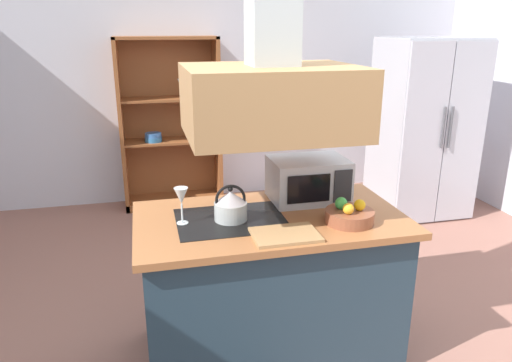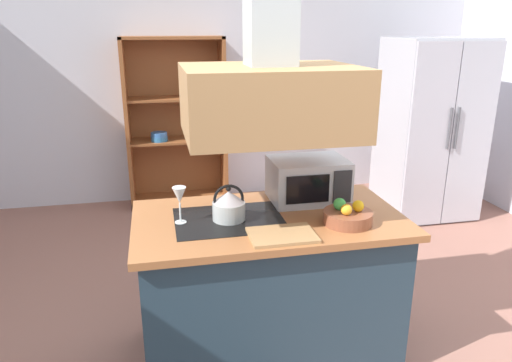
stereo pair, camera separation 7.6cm
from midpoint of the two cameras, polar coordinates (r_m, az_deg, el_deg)
ground_plane at (r=3.21m, az=3.43°, el=-18.92°), size 7.80×7.80×0.00m
wall_back at (r=5.53m, az=-5.49°, el=11.96°), size 6.00×0.12×2.70m
kitchen_island at (r=2.92m, az=0.88°, el=-12.37°), size 1.52×0.85×0.90m
range_hood at (r=2.53m, az=1.02°, el=12.45°), size 0.90×0.70×1.33m
refrigerator at (r=5.28m, az=18.92°, el=5.92°), size 0.90×0.77×1.82m
dish_cabinet at (r=5.36m, az=-10.55°, el=5.64°), size 1.06×0.40×1.82m
kettle at (r=2.64m, az=-3.86°, el=-2.93°), size 0.18×0.18×0.20m
cutting_board at (r=2.47m, az=2.62°, el=-6.42°), size 0.34×0.24×0.02m
microwave at (r=2.95m, az=5.48°, el=0.20°), size 0.46×0.35×0.26m
wine_glass_on_counter at (r=2.61m, az=-9.72°, el=-1.92°), size 0.08×0.08×0.21m
fruit_bowl at (r=2.66m, az=10.25°, el=-4.00°), size 0.27×0.27×0.13m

